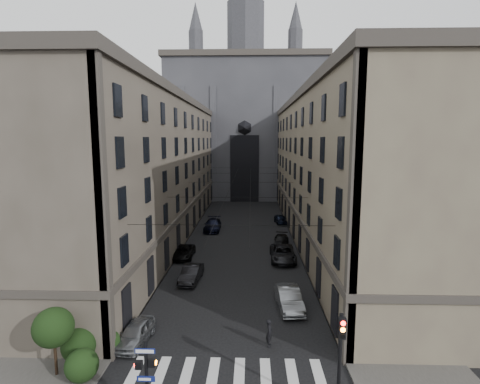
# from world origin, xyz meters

# --- Properties ---
(sidewalk_left) EXTENTS (7.00, 80.00, 0.15)m
(sidewalk_left) POSITION_xyz_m (-10.50, 36.00, 0.07)
(sidewalk_left) COLOR #383533
(sidewalk_left) RESTS_ON ground
(sidewalk_right) EXTENTS (7.00, 80.00, 0.15)m
(sidewalk_right) POSITION_xyz_m (10.50, 36.00, 0.07)
(sidewalk_right) COLOR #383533
(sidewalk_right) RESTS_ON ground
(zebra_crossing) EXTENTS (11.00, 3.20, 0.01)m
(zebra_crossing) POSITION_xyz_m (0.00, 5.00, 0.01)
(zebra_crossing) COLOR beige
(zebra_crossing) RESTS_ON ground
(building_left) EXTENTS (13.60, 60.60, 18.85)m
(building_left) POSITION_xyz_m (-13.44, 36.00, 9.34)
(building_left) COLOR #443D34
(building_left) RESTS_ON ground
(building_right) EXTENTS (13.60, 60.60, 18.85)m
(building_right) POSITION_xyz_m (13.44, 36.00, 9.34)
(building_right) COLOR brown
(building_right) RESTS_ON ground
(gothic_tower) EXTENTS (35.00, 23.00, 58.00)m
(gothic_tower) POSITION_xyz_m (0.00, 74.96, 17.80)
(gothic_tower) COLOR #2D2D33
(gothic_tower) RESTS_ON ground
(pedestrian_signal_left) EXTENTS (1.02, 0.38, 4.00)m
(pedestrian_signal_left) POSITION_xyz_m (-3.51, 1.50, 2.32)
(pedestrian_signal_left) COLOR black
(pedestrian_signal_left) RESTS_ON ground
(traffic_light_right) EXTENTS (0.34, 0.50, 5.20)m
(traffic_light_right) POSITION_xyz_m (5.60, 1.92, 3.29)
(traffic_light_right) COLOR black
(traffic_light_right) RESTS_ON ground
(shrub_cluster) EXTENTS (3.90, 4.40, 3.90)m
(shrub_cluster) POSITION_xyz_m (-8.72, 5.01, 1.80)
(shrub_cluster) COLOR black
(shrub_cluster) RESTS_ON sidewalk_left
(tram_wires) EXTENTS (14.00, 60.00, 0.43)m
(tram_wires) POSITION_xyz_m (0.00, 35.63, 7.25)
(tram_wires) COLOR black
(tram_wires) RESTS_ON ground
(car_left_near) EXTENTS (2.05, 4.22, 1.39)m
(car_left_near) POSITION_xyz_m (-6.13, 8.10, 0.69)
(car_left_near) COLOR slate
(car_left_near) RESTS_ON ground
(car_left_midnear) EXTENTS (1.92, 4.59, 1.48)m
(car_left_midnear) POSITION_xyz_m (-4.20, 18.88, 0.74)
(car_left_midnear) COLOR black
(car_left_midnear) RESTS_ON ground
(car_left_midfar) EXTENTS (2.24, 4.80, 1.33)m
(car_left_midfar) POSITION_xyz_m (-6.20, 25.88, 0.66)
(car_left_midfar) COLOR black
(car_left_midfar) RESTS_ON ground
(car_left_far) EXTENTS (2.31, 5.62, 1.63)m
(car_left_far) POSITION_xyz_m (-4.20, 38.52, 0.81)
(car_left_far) COLOR black
(car_left_far) RESTS_ON ground
(car_right_near) EXTENTS (2.14, 5.05, 1.62)m
(car_right_near) POSITION_xyz_m (4.38, 13.51, 0.81)
(car_right_near) COLOR slate
(car_right_near) RESTS_ON ground
(car_right_midnear) EXTENTS (2.71, 5.79, 1.60)m
(car_right_midnear) POSITION_xyz_m (4.88, 25.19, 0.80)
(car_right_midnear) COLOR black
(car_right_midnear) RESTS_ON ground
(car_right_midfar) EXTENTS (2.24, 4.56, 1.28)m
(car_right_midfar) POSITION_xyz_m (5.20, 31.06, 0.64)
(car_right_midfar) COLOR black
(car_right_midfar) RESTS_ON ground
(car_right_far) EXTENTS (2.10, 4.23, 1.39)m
(car_right_far) POSITION_xyz_m (6.04, 43.22, 0.69)
(car_right_far) COLOR black
(car_right_far) RESTS_ON ground
(pedestrian) EXTENTS (0.52, 0.71, 1.81)m
(pedestrian) POSITION_xyz_m (2.59, 8.00, 0.91)
(pedestrian) COLOR black
(pedestrian) RESTS_ON ground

